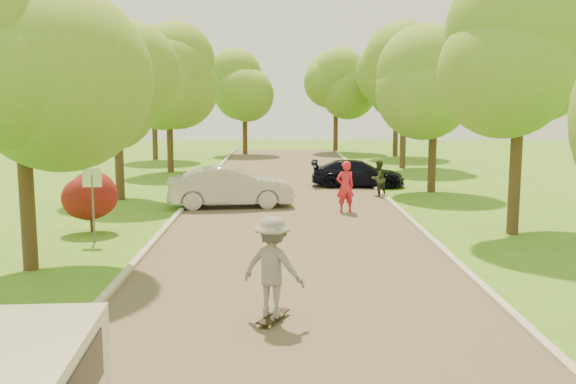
{
  "coord_description": "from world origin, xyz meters",
  "views": [
    {
      "loc": [
        -0.4,
        -14.35,
        4.15
      ],
      "look_at": [
        -0.14,
        5.16,
        1.3
      ],
      "focal_mm": 40.0,
      "sensor_mm": 36.0,
      "label": 1
    }
  ],
  "objects_px": {
    "person_olive": "(378,179)",
    "dark_sedan": "(358,173)",
    "silver_sedan": "(230,187)",
    "longboard": "(273,317)",
    "person_striped": "(345,187)",
    "street_sign": "(92,189)",
    "skateboarder": "(273,267)"
  },
  "relations": [
    {
      "from": "dark_sedan",
      "to": "longboard",
      "type": "xyz_separation_m",
      "value": [
        -3.82,
        -18.61,
        -0.53
      ]
    },
    {
      "from": "street_sign",
      "to": "person_olive",
      "type": "bearing_deg",
      "value": 41.98
    },
    {
      "from": "dark_sedan",
      "to": "longboard",
      "type": "relative_size",
      "value": 4.42
    },
    {
      "from": "silver_sedan",
      "to": "longboard",
      "type": "relative_size",
      "value": 4.8
    },
    {
      "from": "longboard",
      "to": "person_olive",
      "type": "height_order",
      "value": "person_olive"
    },
    {
      "from": "silver_sedan",
      "to": "skateboarder",
      "type": "bearing_deg",
      "value": -179.29
    },
    {
      "from": "person_olive",
      "to": "longboard",
      "type": "bearing_deg",
      "value": 38.18
    },
    {
      "from": "street_sign",
      "to": "skateboarder",
      "type": "xyz_separation_m",
      "value": [
        5.28,
        -6.83,
        -0.5
      ]
    },
    {
      "from": "street_sign",
      "to": "longboard",
      "type": "relative_size",
      "value": 2.19
    },
    {
      "from": "street_sign",
      "to": "person_olive",
      "type": "height_order",
      "value": "street_sign"
    },
    {
      "from": "silver_sedan",
      "to": "dark_sedan",
      "type": "height_order",
      "value": "silver_sedan"
    },
    {
      "from": "person_olive",
      "to": "street_sign",
      "type": "bearing_deg",
      "value": 5.78
    },
    {
      "from": "dark_sedan",
      "to": "person_olive",
      "type": "xyz_separation_m",
      "value": [
        0.5,
        -3.15,
        0.14
      ]
    },
    {
      "from": "skateboarder",
      "to": "person_striped",
      "type": "height_order",
      "value": "skateboarder"
    },
    {
      "from": "silver_sedan",
      "to": "skateboarder",
      "type": "distance_m",
      "value": 13.03
    },
    {
      "from": "person_striped",
      "to": "person_olive",
      "type": "distance_m",
      "value": 4.21
    },
    {
      "from": "street_sign",
      "to": "person_olive",
      "type": "xyz_separation_m",
      "value": [
        9.6,
        8.64,
        -0.79
      ]
    },
    {
      "from": "dark_sedan",
      "to": "person_striped",
      "type": "relative_size",
      "value": 2.31
    },
    {
      "from": "person_olive",
      "to": "dark_sedan",
      "type": "bearing_deg",
      "value": -117.18
    },
    {
      "from": "silver_sedan",
      "to": "longboard",
      "type": "distance_m",
      "value": 13.05
    },
    {
      "from": "person_striped",
      "to": "longboard",
      "type": "bearing_deg",
      "value": 61.12
    },
    {
      "from": "silver_sedan",
      "to": "skateboarder",
      "type": "xyz_separation_m",
      "value": [
        1.78,
        -12.91,
        0.28
      ]
    },
    {
      "from": "person_striped",
      "to": "person_olive",
      "type": "xyz_separation_m",
      "value": [
        1.8,
        3.8,
        -0.17
      ]
    },
    {
      "from": "longboard",
      "to": "skateboarder",
      "type": "xyz_separation_m",
      "value": [
        0.0,
        0.0,
        0.96
      ]
    },
    {
      "from": "silver_sedan",
      "to": "person_olive",
      "type": "xyz_separation_m",
      "value": [
        6.1,
        2.56,
        -0.01
      ]
    },
    {
      "from": "silver_sedan",
      "to": "person_olive",
      "type": "distance_m",
      "value": 6.62
    },
    {
      "from": "person_striped",
      "to": "dark_sedan",
      "type": "bearing_deg",
      "value": -117.27
    },
    {
      "from": "person_striped",
      "to": "person_olive",
      "type": "height_order",
      "value": "person_striped"
    },
    {
      "from": "longboard",
      "to": "person_striped",
      "type": "xyz_separation_m",
      "value": [
        2.52,
        11.67,
        0.84
      ]
    },
    {
      "from": "dark_sedan",
      "to": "longboard",
      "type": "bearing_deg",
      "value": 173.08
    },
    {
      "from": "dark_sedan",
      "to": "silver_sedan",
      "type": "bearing_deg",
      "value": 140.23
    },
    {
      "from": "longboard",
      "to": "person_olive",
      "type": "bearing_deg",
      "value": -81.21
    }
  ]
}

